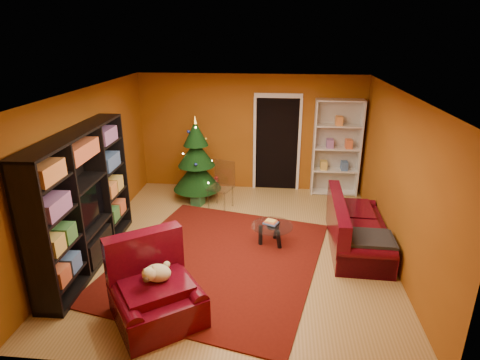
# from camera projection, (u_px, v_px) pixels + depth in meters

# --- Properties ---
(floor) EXTENTS (5.00, 5.50, 0.05)m
(floor) POSITION_uv_depth(u_px,v_px,m) (238.00, 247.00, 6.89)
(floor) COLOR #9F7C41
(floor) RESTS_ON ground
(ceiling) EXTENTS (5.00, 5.50, 0.05)m
(ceiling) POSITION_uv_depth(u_px,v_px,m) (237.00, 90.00, 5.97)
(ceiling) COLOR silver
(ceiling) RESTS_ON wall_back
(wall_back) EXTENTS (5.00, 0.05, 2.60)m
(wall_back) POSITION_uv_depth(u_px,v_px,m) (250.00, 133.00, 9.02)
(wall_back) COLOR #8E4D13
(wall_back) RESTS_ON ground
(wall_left) EXTENTS (0.05, 5.50, 2.60)m
(wall_left) POSITION_uv_depth(u_px,v_px,m) (87.00, 169.00, 6.66)
(wall_left) COLOR #8E4D13
(wall_left) RESTS_ON ground
(wall_right) EXTENTS (0.05, 5.50, 2.60)m
(wall_right) POSITION_uv_depth(u_px,v_px,m) (400.00, 180.00, 6.19)
(wall_right) COLOR #8E4D13
(wall_right) RESTS_ON ground
(doorway) EXTENTS (1.06, 0.60, 2.16)m
(doorway) POSITION_uv_depth(u_px,v_px,m) (277.00, 145.00, 9.01)
(doorway) COLOR black
(doorway) RESTS_ON floor
(rug) EXTENTS (3.74, 4.11, 0.02)m
(rug) POSITION_uv_depth(u_px,v_px,m) (218.00, 260.00, 6.43)
(rug) COLOR #56120A
(rug) RESTS_ON floor
(media_unit) EXTENTS (0.51, 2.76, 2.11)m
(media_unit) POSITION_uv_depth(u_px,v_px,m) (83.00, 200.00, 6.06)
(media_unit) COLOR black
(media_unit) RESTS_ON floor
(christmas_tree) EXTENTS (1.36, 1.36, 1.85)m
(christmas_tree) POSITION_uv_depth(u_px,v_px,m) (196.00, 159.00, 8.52)
(christmas_tree) COLOR black
(christmas_tree) RESTS_ON floor
(gift_box_green) EXTENTS (0.29, 0.29, 0.23)m
(gift_box_green) POSITION_uv_depth(u_px,v_px,m) (198.00, 199.00, 8.46)
(gift_box_green) COLOR #225D32
(gift_box_green) RESTS_ON floor
(gift_box_red) EXTENTS (0.25, 0.25, 0.24)m
(gift_box_red) POSITION_uv_depth(u_px,v_px,m) (213.00, 184.00, 9.28)
(gift_box_red) COLOR #A0252F
(gift_box_red) RESTS_ON floor
(white_bookshelf) EXTENTS (1.00, 0.36, 2.17)m
(white_bookshelf) POSITION_uv_depth(u_px,v_px,m) (337.00, 148.00, 8.73)
(white_bookshelf) COLOR white
(white_bookshelf) RESTS_ON floor
(armchair) EXTENTS (1.54, 1.54, 0.86)m
(armchair) POSITION_uv_depth(u_px,v_px,m) (156.00, 291.00, 4.98)
(armchair) COLOR #410510
(armchair) RESTS_ON rug
(dog) EXTENTS (0.50, 0.48, 0.28)m
(dog) POSITION_uv_depth(u_px,v_px,m) (158.00, 273.00, 4.97)
(dog) COLOR beige
(dog) RESTS_ON armchair
(sofa) EXTENTS (0.95, 2.00, 0.85)m
(sofa) POSITION_uv_depth(u_px,v_px,m) (359.00, 224.00, 6.71)
(sofa) COLOR #410510
(sofa) RESTS_ON rug
(coffee_table) EXTENTS (0.93, 0.93, 0.44)m
(coffee_table) POSITION_uv_depth(u_px,v_px,m) (272.00, 234.00, 6.86)
(coffee_table) COLOR gray
(coffee_table) RESTS_ON rug
(acrylic_chair) EXTENTS (0.59, 0.61, 0.88)m
(acrylic_chair) POSITION_uv_depth(u_px,v_px,m) (220.00, 188.00, 8.19)
(acrylic_chair) COLOR #66605B
(acrylic_chair) RESTS_ON rug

